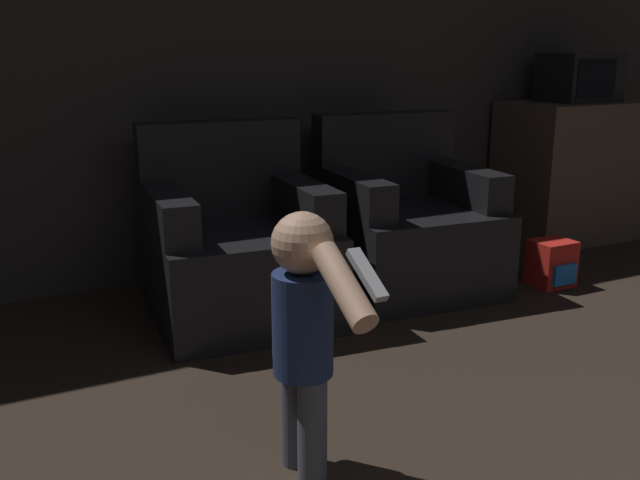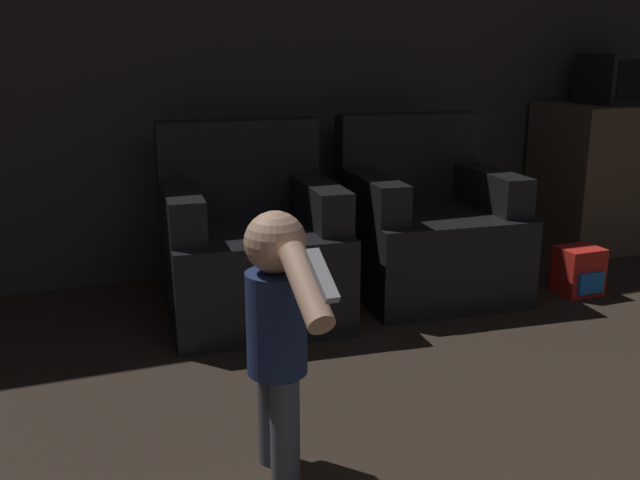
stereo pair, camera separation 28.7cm
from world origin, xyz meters
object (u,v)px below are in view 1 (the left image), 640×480
at_px(armchair_right, 406,228).
at_px(microwave, 579,77).
at_px(armchair_left, 237,250).
at_px(toy_backpack, 552,263).
at_px(person_toddler, 304,325).

relative_size(armchair_right, microwave, 1.96).
relative_size(armchair_left, armchair_right, 1.00).
distance_m(armchair_left, toy_backpack, 1.78).
bearing_deg(toy_backpack, armchair_right, 152.55).
relative_size(person_toddler, toy_backpack, 3.26).
height_order(armchair_right, microwave, microwave).
bearing_deg(person_toddler, armchair_left, -17.96).
relative_size(armchair_left, person_toddler, 1.11).
bearing_deg(person_toddler, toy_backpack, -69.18).
bearing_deg(microwave, armchair_left, -172.10).
xyz_separation_m(armchair_right, microwave, (1.59, 0.36, 0.77)).
distance_m(armchair_right, person_toddler, 1.91).
bearing_deg(armchair_right, toy_backpack, -22.24).
bearing_deg(toy_backpack, person_toddler, -153.52).
height_order(armchair_left, microwave, microwave).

